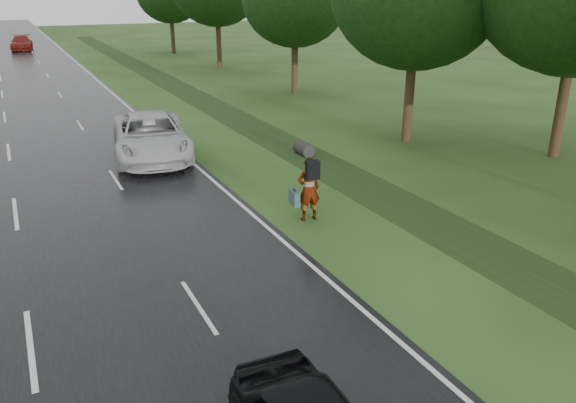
# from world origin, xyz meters

# --- Properties ---
(ground) EXTENTS (220.00, 220.00, 0.00)m
(ground) POSITION_xyz_m (0.00, 0.00, 0.00)
(ground) COLOR #274016
(ground) RESTS_ON ground
(road) EXTENTS (14.00, 180.00, 0.04)m
(road) POSITION_xyz_m (0.00, 45.00, 0.02)
(road) COLOR black
(road) RESTS_ON ground
(edge_stripe_east) EXTENTS (0.12, 180.00, 0.01)m
(edge_stripe_east) POSITION_xyz_m (6.75, 45.00, 0.04)
(edge_stripe_east) COLOR silver
(edge_stripe_east) RESTS_ON road
(drainage_ditch) EXTENTS (2.20, 120.00, 0.56)m
(drainage_ditch) POSITION_xyz_m (11.50, 18.71, 0.04)
(drainage_ditch) COLOR black
(drainage_ditch) RESTS_ON ground
(pedestrian) EXTENTS (0.93, 0.89, 2.01)m
(pedestrian) POSITION_xyz_m (8.17, 3.46, 1.04)
(pedestrian) COLOR #A5998C
(pedestrian) RESTS_ON ground
(white_pickup) EXTENTS (3.95, 6.85, 1.80)m
(white_pickup) POSITION_xyz_m (5.50, 12.47, 0.94)
(white_pickup) COLOR #BCBCBC
(white_pickup) RESTS_ON road
(far_car_red) EXTENTS (2.74, 5.66, 1.59)m
(far_car_red) POSITION_xyz_m (2.65, 62.93, 0.83)
(far_car_red) COLOR maroon
(far_car_red) RESTS_ON road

